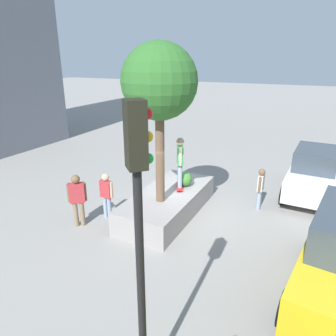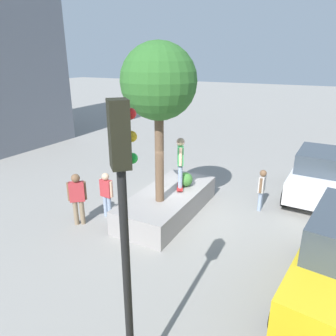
{
  "view_description": "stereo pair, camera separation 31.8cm",
  "coord_description": "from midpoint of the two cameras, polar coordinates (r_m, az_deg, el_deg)",
  "views": [
    {
      "loc": [
        9.27,
        4.17,
        5.22
      ],
      "look_at": [
        0.38,
        -0.24,
        1.7
      ],
      "focal_mm": 33.39,
      "sensor_mm": 36.0,
      "label": 1
    },
    {
      "loc": [
        9.12,
        4.46,
        5.22
      ],
      "look_at": [
        0.38,
        -0.24,
        1.7
      ],
      "focal_mm": 33.39,
      "sensor_mm": 36.0,
      "label": 2
    }
  ],
  "objects": [
    {
      "name": "passerby_with_bag",
      "position": [
        10.76,
        -10.35,
        -4.32
      ],
      "size": [
        0.25,
        0.54,
        1.61
      ],
      "color": "#8C9EB7",
      "rests_on": "ground"
    },
    {
      "name": "planter_ledge",
      "position": [
        11.03,
        0.83,
        -6.38
      ],
      "size": [
        4.36,
        1.88,
        0.8
      ],
      "primitive_type": "cube",
      "color": "gray",
      "rests_on": "ground"
    },
    {
      "name": "traffic_light_corner",
      "position": [
        4.21,
        -5.82,
        -8.74
      ],
      "size": [
        0.37,
        0.37,
        4.77
      ],
      "color": "black",
      "rests_on": "ground"
    },
    {
      "name": "skateboard",
      "position": [
        11.18,
        3.02,
        -3.48
      ],
      "size": [
        0.82,
        0.52,
        0.07
      ],
      "color": "#A51E1E",
      "rests_on": "planter_ledge"
    },
    {
      "name": "skateboarder",
      "position": [
        10.81,
        3.12,
        1.62
      ],
      "size": [
        0.55,
        0.4,
        1.78
      ],
      "color": "#8C9EB7",
      "rests_on": "skateboard"
    },
    {
      "name": "boxwood_shrub",
      "position": [
        11.31,
        4.02,
        -2.1
      ],
      "size": [
        0.52,
        0.52,
        0.52
      ],
      "primitive_type": "sphere",
      "color": "#3D7A33",
      "rests_on": "planter_ledge"
    },
    {
      "name": "plaza_tree",
      "position": [
        9.32,
        -0.7,
        15.24
      ],
      "size": [
        2.25,
        2.25,
        4.89
      ],
      "color": "brown",
      "rests_on": "planter_ledge"
    },
    {
      "name": "bystander_watching",
      "position": [
        10.45,
        -15.38,
        -4.92
      ],
      "size": [
        0.45,
        0.49,
        1.77
      ],
      "color": "#847056",
      "rests_on": "ground"
    },
    {
      "name": "police_car",
      "position": [
        13.43,
        26.12,
        -1.07
      ],
      "size": [
        4.1,
        2.01,
        1.88
      ],
      "color": "white",
      "rests_on": "ground"
    },
    {
      "name": "ground_plane",
      "position": [
        11.42,
        2.76,
        -7.7
      ],
      "size": [
        120.0,
        120.0,
        0.0
      ],
      "primitive_type": "plane",
      "color": "gray"
    },
    {
      "name": "pedestrian_crossing",
      "position": [
        11.61,
        17.49,
        -3.37
      ],
      "size": [
        0.52,
        0.24,
        1.53
      ],
      "color": "#8C9EB7",
      "rests_on": "ground"
    }
  ]
}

